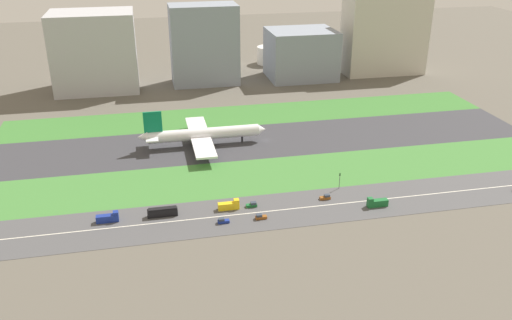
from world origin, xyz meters
TOP-DOWN VIEW (x-y plane):
  - ground_plane at (0.00, 0.00)m, footprint 800.00×800.00m
  - runway at (0.00, 0.00)m, footprint 280.00×46.00m
  - grass_median_north at (0.00, 41.00)m, footprint 280.00×36.00m
  - grass_median_south at (0.00, -41.00)m, footprint 280.00×36.00m
  - highway at (0.00, -73.00)m, footprint 280.00×28.00m
  - highway_centerline at (0.00, -73.00)m, footprint 266.00×0.50m
  - airliner at (-33.68, 0.00)m, footprint 65.00×56.00m
  - truck_0 at (-77.06, -68.00)m, footprint 8.40×2.50m
  - truck_1 at (-30.35, -68.00)m, footprint 8.40×2.50m
  - truck_2 at (28.00, -78.00)m, footprint 8.40×2.50m
  - car_3 at (-19.79, -78.00)m, footprint 4.40×1.80m
  - bus_0 at (-56.55, -68.00)m, footprint 11.60×2.50m
  - car_0 at (9.85, -68.00)m, footprint 4.40×1.80m
  - car_1 at (-21.11, -68.00)m, footprint 4.40×1.80m
  - car_4 at (-34.42, -78.00)m, footprint 4.40×1.80m
  - traffic_light at (18.65, -60.01)m, footprint 0.36×0.50m
  - terminal_building at (-90.00, 114.00)m, footprint 53.77×39.32m
  - hangar_building at (-17.22, 114.00)m, footprint 45.62×26.12m
  - office_tower at (52.06, 114.00)m, footprint 46.94×39.31m
  - cargo_warehouse at (115.22, 114.00)m, footprint 59.11×25.70m
  - fuel_tank_west at (1.24, 159.00)m, footprint 24.49×24.49m
  - fuel_tank_centre at (39.54, 159.00)m, footprint 19.73×19.73m
  - fuel_tank_east at (69.31, 159.00)m, footprint 25.48×25.48m

SIDE VIEW (x-z plane):
  - ground_plane at x=0.00m, z-range 0.00..0.00m
  - runway at x=0.00m, z-range 0.00..0.10m
  - grass_median_north at x=0.00m, z-range 0.00..0.10m
  - grass_median_south at x=0.00m, z-range 0.00..0.10m
  - highway at x=0.00m, z-range 0.00..0.10m
  - highway_centerline at x=0.00m, z-range 0.10..0.11m
  - car_3 at x=-19.79m, z-range -0.08..1.92m
  - car_0 at x=9.85m, z-range -0.08..1.92m
  - car_1 at x=-21.11m, z-range -0.08..1.92m
  - car_4 at x=-34.42m, z-range -0.08..1.92m
  - truck_0 at x=-77.06m, z-range -0.33..3.67m
  - truck_1 at x=-30.35m, z-range -0.33..3.67m
  - truck_2 at x=28.00m, z-range -0.33..3.67m
  - bus_0 at x=-56.55m, z-range 0.07..3.57m
  - traffic_light at x=18.65m, z-range 0.69..7.89m
  - fuel_tank_west at x=1.24m, z-range 0.00..12.10m
  - airliner at x=-33.68m, z-range -3.62..16.08m
  - fuel_tank_centre at x=39.54m, z-range 0.00..13.43m
  - fuel_tank_east at x=69.31m, z-range 0.00..17.52m
  - office_tower at x=52.06m, z-range 0.00..34.33m
  - terminal_building at x=-90.00m, z-range 0.00..51.39m
  - hangar_building at x=-17.22m, z-range 0.00..53.89m
  - cargo_warehouse at x=115.22m, z-range 0.00..55.79m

